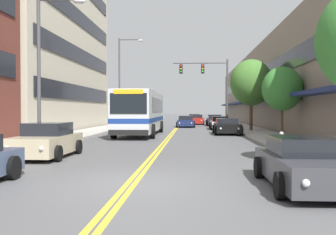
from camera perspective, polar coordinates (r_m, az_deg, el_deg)
ground_plane at (r=46.92m, az=1.66°, el=-1.20°), size 240.00×240.00×0.00m
sidewalk_left at (r=47.68m, az=-6.84°, el=-1.09°), size 3.10×106.00×0.14m
sidewalk_right at (r=47.21m, az=10.24°, el=-1.12°), size 3.10×106.00×0.14m
centre_line at (r=46.92m, az=1.66°, el=-1.20°), size 0.34×106.00×0.01m
storefront_row_right at (r=48.26m, az=17.11°, el=4.19°), size 9.10×68.00×9.06m
city_bus at (r=29.16m, az=-4.14°, el=0.99°), size 2.93×11.53×3.28m
car_champagne_parked_left_near at (r=40.50m, az=-4.97°, el=-0.76°), size 2.06×4.56×1.22m
car_beige_parked_left_far at (r=16.09m, az=-17.99°, el=-3.48°), size 2.07×4.22×1.41m
car_dark_grey_parked_right_foreground at (r=9.98m, az=20.14°, el=-6.68°), size 2.02×4.30×1.26m
car_white_parked_right_mid at (r=37.65m, az=7.89°, el=-0.88°), size 2.02×4.53×1.29m
car_charcoal_parked_right_far at (r=46.40m, az=7.11°, el=-0.45°), size 2.05×4.88×1.36m
car_black_parked_right_end at (r=30.04m, az=8.97°, el=-1.39°), size 2.15×4.26×1.26m
car_silver_moving_lead at (r=61.43m, az=4.04°, el=-0.07°), size 2.17×4.16×1.28m
car_navy_moving_second at (r=42.39m, az=2.73°, el=-0.65°), size 2.07×4.88×1.27m
car_red_moving_third at (r=50.12m, az=4.38°, el=-0.34°), size 1.97×4.46×1.31m
traffic_signal_mast at (r=38.34m, az=6.31°, el=5.73°), size 5.61×0.38×7.05m
street_lamp_left_near at (r=17.90m, az=-18.10°, el=8.49°), size 2.24×0.28×7.03m
street_lamp_left_far at (r=36.14m, az=-6.95°, el=6.29°), size 2.36×0.28×8.78m
street_tree_right_mid at (r=25.89m, az=17.00°, el=4.21°), size 2.64×2.64×4.66m
street_tree_right_far at (r=33.82m, az=12.56°, el=5.22°), size 3.68×3.68×6.24m
fire_hydrant at (r=19.03m, az=16.88°, el=-3.19°), size 0.31×0.23×0.75m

